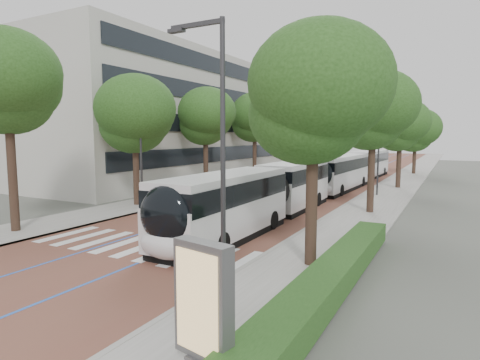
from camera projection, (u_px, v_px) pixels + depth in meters
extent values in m
plane|color=#51544C|center=(123.00, 253.00, 17.25)|extent=(160.00, 160.00, 0.00)
cube|color=brown|center=(347.00, 174.00, 52.25)|extent=(11.00, 140.00, 0.02)
cube|color=gray|center=(293.00, 171.00, 55.78)|extent=(4.00, 140.00, 0.12)
cube|color=gray|center=(409.00, 177.00, 48.71)|extent=(4.00, 140.00, 0.12)
cube|color=gray|center=(306.00, 172.00, 54.88)|extent=(0.20, 140.00, 0.14)
cube|color=gray|center=(392.00, 176.00, 49.60)|extent=(0.20, 140.00, 0.14)
cube|color=silver|center=(68.00, 234.00, 20.38)|extent=(0.55, 3.60, 0.01)
cube|color=silver|center=(85.00, 237.00, 19.79)|extent=(0.55, 3.60, 0.01)
cube|color=silver|center=(103.00, 240.00, 19.20)|extent=(0.55, 3.60, 0.01)
cube|color=silver|center=(122.00, 243.00, 18.61)|extent=(0.55, 3.60, 0.01)
cube|color=silver|center=(143.00, 247.00, 18.02)|extent=(0.55, 3.60, 0.01)
cube|color=silver|center=(165.00, 251.00, 17.43)|extent=(0.55, 3.60, 0.01)
cube|color=silver|center=(188.00, 255.00, 16.85)|extent=(0.55, 3.60, 0.01)
cube|color=silver|center=(213.00, 259.00, 16.26)|extent=(0.55, 3.60, 0.01)
cube|color=silver|center=(241.00, 264.00, 15.67)|extent=(0.55, 3.60, 0.01)
cube|color=blue|center=(335.00, 174.00, 53.00)|extent=(0.12, 126.00, 0.01)
cube|color=blue|center=(359.00, 175.00, 51.49)|extent=(0.12, 126.00, 0.01)
cube|color=#A7A49B|center=(169.00, 120.00, 50.17)|extent=(18.00, 40.00, 14.00)
cube|color=black|center=(232.00, 153.00, 46.34)|extent=(0.12, 38.00, 1.60)
cube|color=black|center=(232.00, 125.00, 45.99)|extent=(0.12, 38.00, 1.60)
cube|color=black|center=(232.00, 97.00, 45.64)|extent=(0.12, 38.00, 1.60)
cube|color=black|center=(232.00, 70.00, 45.31)|extent=(0.12, 38.00, 1.60)
cube|color=#204818|center=(332.00, 276.00, 12.90)|extent=(1.20, 14.00, 0.80)
cylinder|color=#302F32|center=(223.00, 168.00, 10.96)|extent=(0.14, 0.14, 8.00)
cube|color=#302F32|center=(197.00, 25.00, 10.91)|extent=(1.70, 0.12, 0.12)
cube|color=#302F32|center=(176.00, 31.00, 11.25)|extent=(0.50, 0.20, 0.10)
cylinder|color=#302F32|center=(379.00, 147.00, 32.84)|extent=(0.14, 0.14, 8.00)
cube|color=#302F32|center=(370.00, 99.00, 32.79)|extent=(1.70, 0.12, 0.12)
cube|color=#302F32|center=(362.00, 100.00, 33.13)|extent=(0.50, 0.20, 0.10)
cylinder|color=#302F32|center=(141.00, 149.00, 26.67)|extent=(0.14, 0.14, 8.00)
cylinder|color=black|center=(13.00, 182.00, 20.49)|extent=(0.44, 0.44, 5.28)
ellipsoid|color=#1F4416|center=(7.00, 87.00, 19.96)|extent=(5.25, 5.25, 4.46)
cylinder|color=black|center=(136.00, 175.00, 28.41)|extent=(0.44, 0.44, 4.44)
ellipsoid|color=#1F4416|center=(135.00, 118.00, 27.97)|extent=(5.58, 5.58, 4.75)
cylinder|color=black|center=(206.00, 166.00, 36.28)|extent=(0.44, 0.44, 4.62)
ellipsoid|color=#1F4416|center=(205.00, 119.00, 35.82)|extent=(5.17, 5.17, 4.40)
cylinder|color=black|center=(255.00, 159.00, 45.02)|extent=(0.44, 0.44, 4.84)
ellipsoid|color=#1F4416|center=(255.00, 119.00, 44.53)|extent=(5.64, 5.64, 4.80)
cylinder|color=black|center=(293.00, 155.00, 55.52)|extent=(0.44, 0.44, 4.82)
ellipsoid|color=#1F4416|center=(293.00, 123.00, 55.04)|extent=(5.28, 5.28, 4.49)
cylinder|color=black|center=(324.00, 151.00, 68.65)|extent=(0.44, 0.44, 4.76)
ellipsoid|color=#1F4416|center=(325.00, 126.00, 68.17)|extent=(6.28, 6.28, 5.34)
cylinder|color=black|center=(311.00, 210.00, 15.12)|extent=(0.44, 0.44, 4.45)
ellipsoid|color=#1F4416|center=(314.00, 101.00, 14.68)|extent=(5.22, 5.22, 4.44)
cylinder|color=black|center=(371.00, 179.00, 25.62)|extent=(0.44, 0.44, 4.52)
ellipsoid|color=#1F4416|center=(373.00, 114.00, 25.17)|extent=(4.99, 4.99, 4.25)
cylinder|color=black|center=(399.00, 167.00, 37.90)|extent=(0.44, 0.44, 4.09)
ellipsoid|color=#1F4416|center=(400.00, 128.00, 37.49)|extent=(4.80, 4.80, 4.08)
cylinder|color=black|center=(414.00, 159.00, 51.91)|extent=(0.44, 0.44, 3.88)
ellipsoid|color=#1F4416|center=(416.00, 132.00, 51.52)|extent=(5.73, 5.73, 4.87)
cylinder|color=black|center=(269.00, 191.00, 23.70)|extent=(2.30, 0.91, 2.30)
cube|color=silver|center=(225.00, 214.00, 19.26)|extent=(2.54, 9.37, 1.82)
cube|color=black|center=(225.00, 190.00, 19.14)|extent=(2.58, 9.18, 0.97)
cube|color=silver|center=(225.00, 177.00, 19.06)|extent=(2.49, 9.18, 0.31)
cube|color=black|center=(225.00, 236.00, 19.38)|extent=(2.49, 9.00, 0.35)
cube|color=silver|center=(294.00, 190.00, 27.55)|extent=(2.54, 7.75, 1.82)
cube|color=black|center=(295.00, 174.00, 27.43)|extent=(2.58, 7.60, 0.97)
cube|color=silver|center=(295.00, 165.00, 27.36)|extent=(2.49, 7.60, 0.31)
cube|color=black|center=(294.00, 206.00, 27.67)|extent=(2.48, 7.44, 0.35)
ellipsoid|color=black|center=(165.00, 215.00, 15.20)|extent=(2.36, 1.11, 2.28)
ellipsoid|color=silver|center=(165.00, 245.00, 15.29)|extent=(2.35, 1.01, 1.14)
cylinder|color=black|center=(178.00, 237.00, 17.87)|extent=(0.30, 1.00, 1.00)
cylinder|color=black|center=(222.00, 244.00, 16.82)|extent=(0.30, 1.00, 1.00)
cylinder|color=black|center=(288.00, 197.00, 29.63)|extent=(0.30, 1.00, 1.00)
cylinder|color=black|center=(317.00, 199.00, 28.57)|extent=(0.30, 1.00, 1.00)
cylinder|color=black|center=(236.00, 216.00, 22.57)|extent=(0.30, 1.00, 1.00)
cylinder|color=black|center=(272.00, 220.00, 21.52)|extent=(0.30, 1.00, 1.00)
cube|color=silver|center=(340.00, 177.00, 36.90)|extent=(2.94, 12.08, 1.82)
cube|color=black|center=(340.00, 164.00, 36.78)|extent=(2.97, 11.85, 0.97)
cube|color=silver|center=(341.00, 157.00, 36.71)|extent=(2.88, 11.84, 0.31)
cube|color=black|center=(340.00, 188.00, 37.02)|extent=(2.87, 11.60, 0.35)
ellipsoid|color=black|center=(319.00, 174.00, 31.81)|extent=(2.39, 1.19, 2.28)
ellipsoid|color=silver|center=(318.00, 188.00, 31.89)|extent=(2.39, 1.09, 1.14)
cylinder|color=black|center=(315.00, 188.00, 34.47)|extent=(0.34, 1.01, 1.00)
cylinder|color=black|center=(341.00, 190.00, 33.33)|extent=(0.34, 1.01, 1.00)
cylinder|color=black|center=(340.00, 180.00, 40.81)|extent=(0.34, 1.01, 1.00)
cylinder|color=black|center=(362.00, 181.00, 39.68)|extent=(0.34, 1.01, 1.00)
cube|color=silver|center=(368.00, 167.00, 48.09)|extent=(2.89, 12.08, 1.82)
cube|color=black|center=(368.00, 158.00, 47.97)|extent=(2.92, 11.84, 0.97)
cube|color=silver|center=(369.00, 152.00, 47.90)|extent=(2.83, 11.83, 0.31)
cube|color=black|center=(368.00, 176.00, 48.21)|extent=(2.82, 11.59, 0.35)
ellipsoid|color=black|center=(356.00, 164.00, 42.98)|extent=(2.38, 1.18, 2.28)
ellipsoid|color=silver|center=(355.00, 174.00, 43.07)|extent=(2.38, 1.08, 1.14)
cylinder|color=black|center=(351.00, 175.00, 45.65)|extent=(0.33, 1.01, 1.00)
cylinder|color=black|center=(371.00, 176.00, 44.52)|extent=(0.33, 1.01, 1.00)
cylinder|color=black|center=(366.00, 171.00, 52.01)|extent=(0.33, 1.01, 1.00)
cylinder|color=black|center=(384.00, 171.00, 50.88)|extent=(0.33, 1.01, 1.00)
cube|color=#59595B|center=(204.00, 300.00, 8.02)|extent=(1.40, 0.63, 2.39)
cube|color=tan|center=(196.00, 303.00, 7.87)|extent=(1.13, 0.25, 2.08)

